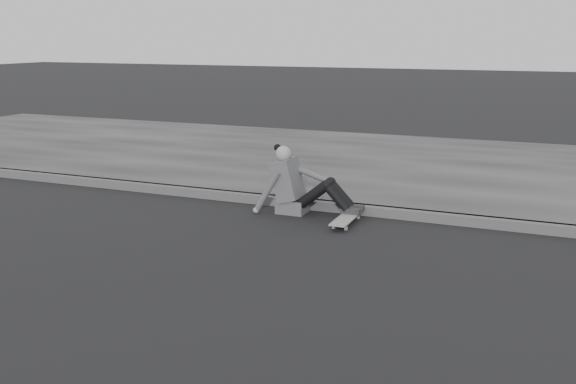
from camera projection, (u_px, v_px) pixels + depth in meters
name	position (u px, v px, depth m)	size (l,w,h in m)	color
ground	(344.00, 293.00, 5.67)	(80.00, 80.00, 0.00)	black
curb	(406.00, 214.00, 7.98)	(24.00, 0.16, 0.12)	#494949
sidewalk	(444.00, 169.00, 10.69)	(24.00, 6.00, 0.12)	#373737
skateboard	(347.00, 218.00, 7.74)	(0.20, 0.78, 0.09)	gray
seated_woman	(297.00, 186.00, 8.17)	(1.38, 0.46, 0.88)	#4D4D50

